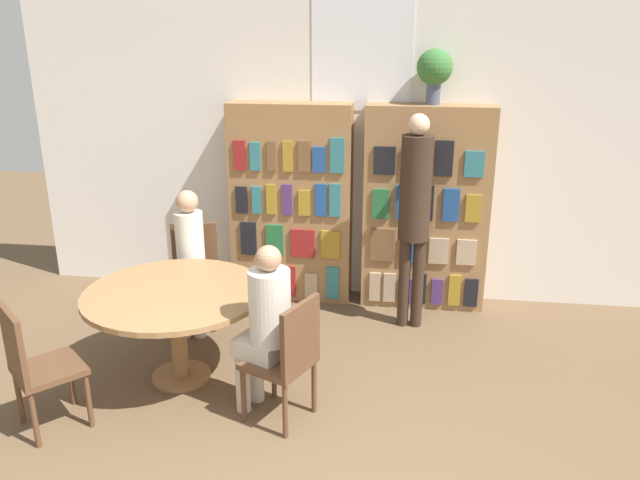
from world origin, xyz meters
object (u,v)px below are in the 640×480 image
(reading_table, at_px, (176,304))
(seated_reader_left, at_px, (190,254))
(flower_vase, at_px, (435,69))
(chair_far_side, at_px, (288,355))
(bookshelf_right, at_px, (425,209))
(seated_reader_right, at_px, (265,320))
(chair_near_camera, at_px, (35,363))
(bookshelf_left, at_px, (291,204))
(chair_left_side, at_px, (194,269))
(librarian_standing, at_px, (415,203))

(reading_table, bearing_deg, seated_reader_left, 101.46)
(flower_vase, distance_m, chair_far_side, 2.82)
(seated_reader_left, bearing_deg, bookshelf_right, -168.34)
(chair_far_side, xyz_separation_m, seated_reader_right, (-0.16, 0.07, 0.20))
(chair_near_camera, xyz_separation_m, seated_reader_left, (0.51, 1.53, 0.21))
(bookshelf_left, height_order, seated_reader_left, bookshelf_left)
(chair_far_side, bearing_deg, bookshelf_right, 0.75)
(chair_left_side, distance_m, librarian_standing, 2.02)
(bookshelf_left, bearing_deg, librarian_standing, -23.58)
(librarian_standing, bearing_deg, bookshelf_right, 77.91)
(reading_table, relative_size, seated_reader_right, 1.08)
(seated_reader_right, bearing_deg, bookshelf_left, 29.89)
(chair_far_side, height_order, librarian_standing, librarian_standing)
(bookshelf_right, bearing_deg, chair_near_camera, -136.32)
(bookshelf_right, xyz_separation_m, chair_far_side, (-0.91, -2.06, -0.44))
(bookshelf_right, xyz_separation_m, reading_table, (-1.81, -1.64, -0.32))
(chair_near_camera, bearing_deg, seated_reader_right, 58.09)
(bookshelf_left, bearing_deg, chair_far_side, -80.39)
(reading_table, bearing_deg, flower_vase, 42.06)
(chair_near_camera, distance_m, chair_left_side, 1.78)
(bookshelf_left, xyz_separation_m, chair_left_side, (-0.76, -0.66, -0.44))
(librarian_standing, bearing_deg, chair_left_side, -175.11)
(seated_reader_left, relative_size, librarian_standing, 0.67)
(bookshelf_left, xyz_separation_m, seated_reader_right, (0.19, -1.98, -0.24))
(bookshelf_left, bearing_deg, bookshelf_right, -0.00)
(reading_table, xyz_separation_m, librarian_standing, (1.71, 1.14, 0.52))
(reading_table, relative_size, chair_left_side, 1.49)
(seated_reader_left, height_order, seated_reader_right, seated_reader_left)
(chair_near_camera, relative_size, seated_reader_left, 0.71)
(seated_reader_left, bearing_deg, chair_near_camera, 60.05)
(flower_vase, height_order, chair_near_camera, flower_vase)
(chair_left_side, bearing_deg, bookshelf_left, -150.22)
(chair_far_side, bearing_deg, bookshelf_left, 34.15)
(reading_table, bearing_deg, bookshelf_right, 42.14)
(bookshelf_left, relative_size, flower_vase, 4.00)
(bookshelf_left, relative_size, chair_left_side, 2.12)
(chair_left_side, relative_size, seated_reader_right, 0.72)
(reading_table, height_order, chair_left_side, chair_left_side)
(librarian_standing, bearing_deg, chair_near_camera, -141.77)
(chair_left_side, xyz_separation_m, seated_reader_left, (0.04, -0.18, 0.21))
(chair_left_side, xyz_separation_m, librarian_standing, (1.91, 0.16, 0.64))
(flower_vase, distance_m, chair_near_camera, 3.84)
(flower_vase, height_order, seated_reader_right, flower_vase)
(bookshelf_right, bearing_deg, bookshelf_left, 180.00)
(bookshelf_right, height_order, chair_far_side, bookshelf_right)
(chair_near_camera, height_order, seated_reader_left, seated_reader_left)
(chair_left_side, relative_size, librarian_standing, 0.47)
(librarian_standing, bearing_deg, flower_vase, 76.92)
(flower_vase, distance_m, seated_reader_right, 2.70)
(bookshelf_right, xyz_separation_m, seated_reader_left, (-1.98, -0.84, -0.24))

